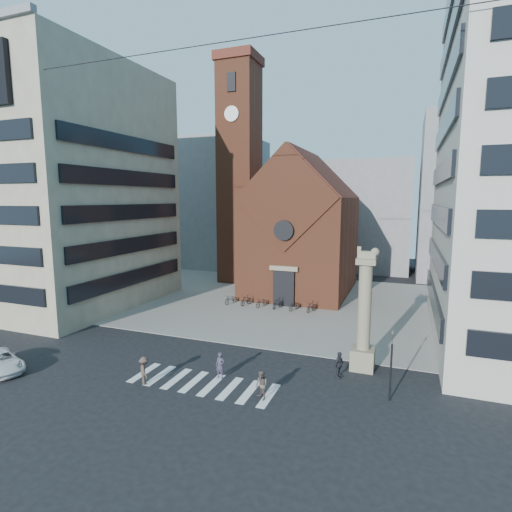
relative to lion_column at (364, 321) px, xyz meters
The scene contains 21 objects.
ground 11.01m from the lion_column, 163.32° to the right, with size 120.00×120.00×0.00m, color black.
piazza 19.18m from the lion_column, 122.03° to the left, with size 46.00×30.00×0.05m, color gray.
zebra_crossing 11.72m from the lion_column, 147.61° to the right, with size 10.20×3.20×0.01m, color white, non-canonical shape.
church 24.62m from the lion_column, 114.43° to the left, with size 12.00×16.65×18.00m.
campanile 34.29m from the lion_column, 128.68° to the left, with size 5.50×5.50×31.20m.
building_left 36.01m from the lion_column, 168.37° to the left, with size 18.00×20.00×26.00m, color tan.
bg_block_left 48.23m from the lion_column, 129.04° to the left, with size 16.00×14.00×22.00m, color gray.
bg_block_mid 42.55m from the lion_column, 95.45° to the left, with size 14.00×12.00×18.00m, color gray.
bg_block_right 41.69m from the lion_column, 72.91° to the left, with size 16.00×14.00×24.00m, color gray.
lion_column is the anchor object (origin of this frame).
traffic_light 4.62m from the lion_column, 63.54° to the right, with size 0.13×0.16×4.30m.
pedestrian_0 10.33m from the lion_column, 150.70° to the right, with size 0.65×0.43×1.78m, color #373144.
pedestrian_1 8.75m from the lion_column, 128.28° to the right, with size 0.85×0.66×1.75m, color #564945.
pedestrian_2 3.50m from the lion_column, 124.30° to the right, with size 1.04×0.43×1.77m, color #25252D.
pedestrian_3 15.10m from the lion_column, 150.18° to the right, with size 1.18×0.68×1.83m, color #46362F.
scooter_0 20.48m from the lion_column, 141.57° to the left, with size 0.68×1.95×1.03m, color black.
scooter_1 19.07m from the lion_column, 138.05° to the left, with size 0.54×1.90×1.14m, color black.
scooter_2 17.75m from the lion_column, 133.98° to the left, with size 0.68×1.95×1.03m, color black.
scooter_3 16.52m from the lion_column, 129.26° to the left, with size 0.54×1.90×1.14m, color black.
scooter_4 15.44m from the lion_column, 123.80° to the left, with size 0.68×1.95×1.03m, color black.
scooter_5 14.50m from the lion_column, 117.56° to the left, with size 0.54×1.90×1.14m, color black.
Camera 1 is at (12.49, -24.62, 11.90)m, focal length 28.00 mm.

